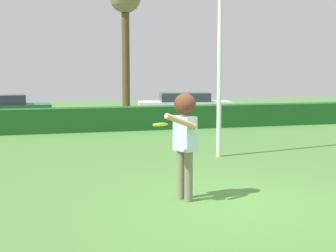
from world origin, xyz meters
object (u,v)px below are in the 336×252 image
person (184,131)px  parked_car_white (184,105)px  lamppost (220,5)px  frisbee (160,125)px  willow_tree (125,8)px

person → parked_car_white: bearing=71.7°
person → lamppost: lamppost is taller
parked_car_white → person: bearing=-108.3°
lamppost → frisbee: bearing=-123.3°
lamppost → willow_tree: bearing=87.6°
frisbee → parked_car_white: frisbee is taller
parked_car_white → willow_tree: 7.76m
person → frisbee: (-0.50, -0.29, 0.16)m
frisbee → lamppost: size_ratio=0.03×
person → lamppost: 5.09m
lamppost → willow_tree: (0.62, 15.09, 1.90)m
lamppost → willow_tree: willow_tree is taller
person → frisbee: bearing=-149.5°
frisbee → parked_car_white: 14.32m
frisbee → willow_tree: (3.30, 19.15, 4.40)m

